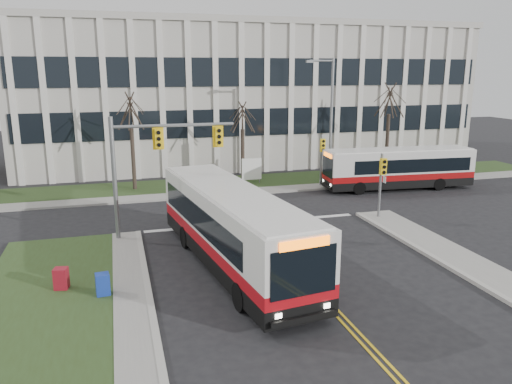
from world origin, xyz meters
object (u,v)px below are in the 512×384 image
object	(u,v)px
newspaper_box_blue	(103,286)
newspaper_box_red	(61,280)
bus_cross	(398,169)
directory_sign	(252,169)
streetlight	(329,115)
bus_main	(233,230)

from	to	relation	value
newspaper_box_blue	newspaper_box_red	size ratio (longest dim) A/B	1.00
bus_cross	newspaper_box_red	xyz separation A→B (m)	(-21.78, -11.71, -0.95)
directory_sign	newspaper_box_red	distance (m)	19.91
streetlight	newspaper_box_blue	size ratio (longest dim) A/B	9.68
directory_sign	bus_cross	size ratio (longest dim) A/B	0.19
directory_sign	bus_main	distance (m)	16.01
bus_cross	newspaper_box_blue	size ratio (longest dim) A/B	11.27
bus_main	newspaper_box_red	size ratio (longest dim) A/B	13.19
directory_sign	streetlight	bearing A→B (deg)	-13.23
streetlight	bus_main	bearing A→B (deg)	-127.23
bus_cross	newspaper_box_blue	bearing A→B (deg)	-53.69
directory_sign	newspaper_box_blue	distance (m)	19.85
directory_sign	bus_cross	distance (m)	10.63
streetlight	bus_cross	world-z (taller)	streetlight
bus_cross	newspaper_box_blue	world-z (taller)	bus_cross
bus_cross	newspaper_box_red	distance (m)	24.75
bus_main	bus_cross	distance (m)	18.48
bus_main	bus_cross	world-z (taller)	bus_main
bus_main	newspaper_box_blue	xyz separation A→B (m)	(-5.42, -1.67, -1.20)
streetlight	directory_sign	size ratio (longest dim) A/B	4.60
directory_sign	newspaper_box_red	size ratio (longest dim) A/B	2.11
bus_main	newspaper_box_blue	size ratio (longest dim) A/B	13.19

